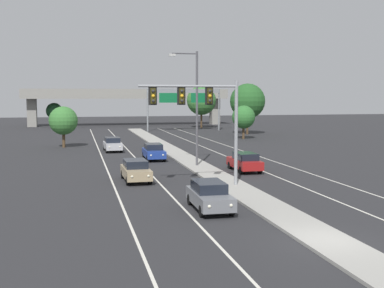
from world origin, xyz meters
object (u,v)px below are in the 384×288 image
object	(u,v)px
car_oncoming_grey	(210,195)
tree_far_left_b	(54,111)
tree_far_left_c	(63,121)
tree_far_right_a	(248,101)
overhead_signal_mast	(203,109)
tree_far_right_c	(244,117)
car_receding_red	(245,162)
highway_sign_gantry	(184,96)
tree_far_right_b	(201,100)
car_oncoming_silver	(113,144)
car_oncoming_blue	(154,152)
car_oncoming_tan	(136,170)
street_lamp_median	(194,102)

from	to	relation	value
car_oncoming_grey	tree_far_left_b	size ratio (longest dim) A/B	0.94
tree_far_left_c	tree_far_right_a	bearing A→B (deg)	26.10
overhead_signal_mast	tree_far_right_c	bearing A→B (deg)	66.81
car_receding_red	highway_sign_gantry	distance (m)	47.61
overhead_signal_mast	highway_sign_gantry	world-z (taller)	highway_sign_gantry
car_oncoming_grey	tree_far_right_b	bearing A→B (deg)	76.08
tree_far_left_c	car_oncoming_grey	bearing A→B (deg)	-76.41
car_receding_red	tree_far_right_b	size ratio (longest dim) A/B	0.55
tree_far_left_b	car_oncoming_silver	bearing A→B (deg)	-80.34
overhead_signal_mast	car_oncoming_blue	world-z (taller)	overhead_signal_mast
car_oncoming_blue	highway_sign_gantry	world-z (taller)	highway_sign_gantry
car_oncoming_blue	tree_far_right_a	xyz separation A→B (m)	(19.71, 27.95, 4.57)
overhead_signal_mast	car_oncoming_tan	size ratio (longest dim) A/B	1.60
tree_far_right_a	street_lamp_median	bearing A→B (deg)	-116.74
street_lamp_median	tree_far_left_c	size ratio (longest dim) A/B	1.99
car_oncoming_grey	tree_far_left_c	world-z (taller)	tree_far_left_c
tree_far_right_c	tree_far_left_c	world-z (taller)	tree_far_left_c
tree_far_left_c	overhead_signal_mast	bearing A→B (deg)	-71.43
highway_sign_gantry	tree_far_right_b	distance (m)	8.40
car_oncoming_silver	tree_far_right_c	xyz separation A→B (m)	(19.73, 11.74, 2.36)
highway_sign_gantry	car_oncoming_silver	bearing A→B (deg)	-116.48
car_oncoming_tan	car_oncoming_grey	bearing A→B (deg)	-74.03
car_oncoming_tan	tree_far_right_a	bearing A→B (deg)	60.08
tree_far_left_b	tree_far_right_a	bearing A→B (deg)	-43.24
tree_far_left_c	tree_far_right_c	bearing A→B (deg)	13.75
car_oncoming_grey	car_oncoming_silver	xyz separation A→B (m)	(-3.17, 30.25, 0.00)
car_oncoming_blue	car_receding_red	world-z (taller)	same
car_oncoming_grey	car_oncoming_tan	distance (m)	10.53
tree_far_right_a	car_oncoming_silver	bearing A→B (deg)	-139.73
street_lamp_median	car_oncoming_blue	xyz separation A→B (m)	(-2.78, 5.64, -4.97)
car_oncoming_blue	car_oncoming_grey	bearing A→B (deg)	-90.66
car_oncoming_silver	highway_sign_gantry	xyz separation A→B (m)	(14.73, 29.58, 5.34)
car_oncoming_blue	tree_far_right_c	world-z (taller)	tree_far_right_c
tree_far_right_a	tree_far_left_c	bearing A→B (deg)	-153.90
street_lamp_median	highway_sign_gantry	world-z (taller)	street_lamp_median
street_lamp_median	car_receding_red	world-z (taller)	street_lamp_median
highway_sign_gantry	tree_far_left_c	xyz separation A→B (m)	(-20.23, -24.01, -2.90)
car_receding_red	car_oncoming_silver	bearing A→B (deg)	119.07
overhead_signal_mast	car_oncoming_blue	xyz separation A→B (m)	(-1.01, 15.61, -4.63)
car_oncoming_tan	tree_far_left_b	distance (m)	69.91
highway_sign_gantry	tree_far_right_a	size ratio (longest dim) A/B	1.61
car_receding_red	tree_far_right_a	xyz separation A→B (m)	(13.42, 37.05, 4.57)
overhead_signal_mast	highway_sign_gantry	xyz separation A→B (m)	(10.30, 53.56, 0.71)
overhead_signal_mast	car_receding_red	distance (m)	9.58
car_oncoming_blue	car_oncoming_silver	distance (m)	9.04
car_oncoming_silver	car_receding_red	xyz separation A→B (m)	(9.70, -17.46, 0.00)
car_oncoming_silver	tree_far_right_b	xyz separation A→B (m)	(19.67, 36.32, 4.53)
tree_far_right_a	tree_far_left_c	distance (m)	31.94
tree_far_left_c	car_oncoming_tan	bearing A→B (deg)	-77.36
street_lamp_median	car_oncoming_blue	world-z (taller)	street_lamp_median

